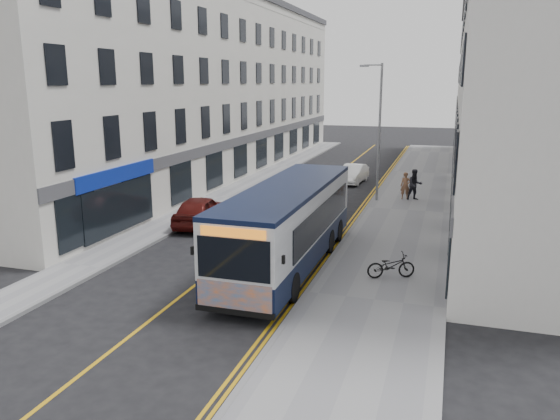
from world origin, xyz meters
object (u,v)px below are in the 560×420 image
Objects in this scene: city_bus at (288,223)px; pedestrian_far at (415,185)px; streetlamp at (378,128)px; pedestrian_near at (405,186)px; car_white at (353,174)px; bicycle at (391,266)px; car_maroon at (200,211)px.

city_bus is 6.01× the size of pedestrian_far.
streetlamp is 4.08m from pedestrian_far.
streetlamp is 4.95× the size of pedestrian_near.
pedestrian_near is at bearing -46.04° from car_white.
pedestrian_near is 6.39m from car_white.
streetlamp reaches higher than city_bus.
city_bus reaches higher than bicycle.
pedestrian_near reaches higher than car_maroon.
bicycle is (2.35, -13.03, -3.81)m from streetlamp.
pedestrian_near is (1.65, 0.86, -3.45)m from streetlamp.
city_bus is at bearing -97.31° from streetlamp.
pedestrian_near is at bearing 76.37° from city_bus.
city_bus is 13.96m from pedestrian_far.
pedestrian_near reaches higher than car_white.
car_maroon is (-9.92, 5.04, 0.18)m from bicycle.
city_bus is 7.61m from car_maroon.
bicycle is 13.83m from pedestrian_far.
pedestrian_far is (3.81, 13.41, -0.71)m from city_bus.
streetlamp reaches higher than pedestrian_near.
bicycle is 19.44m from car_white.
bicycle is at bearing -5.87° from city_bus.
pedestrian_near is at bearing -20.44° from bicycle.
streetlamp is at bearing -156.82° from pedestrian_near.
streetlamp reaches higher than car_maroon.
car_maroon reaches higher than car_white.
city_bus is (-1.62, -12.62, -2.64)m from streetlamp.
pedestrian_far reaches higher than pedestrian_near.
city_bus is at bearing -130.38° from pedestrian_far.
bicycle is at bearing -70.97° from car_white.
streetlamp is 7.32m from car_white.
pedestrian_far is at bearing -11.37° from pedestrian_near.
pedestrian_far is (-0.15, 13.82, 0.46)m from bicycle.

